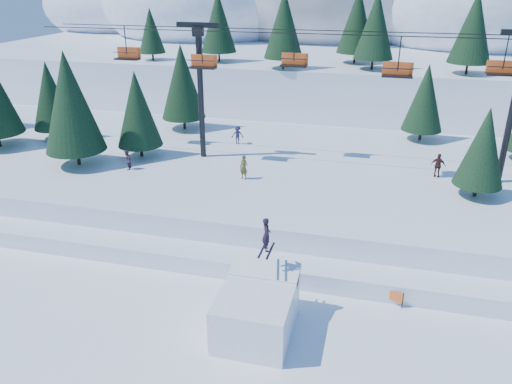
% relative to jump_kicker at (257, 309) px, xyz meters
% --- Properties ---
extents(ground, '(160.00, 160.00, 0.00)m').
position_rel_jump_kicker_xyz_m(ground, '(0.30, -1.16, -1.28)').
color(ground, white).
rests_on(ground, ground).
extents(mid_shelf, '(70.00, 22.00, 2.50)m').
position_rel_jump_kicker_xyz_m(mid_shelf, '(0.30, 16.84, -0.03)').
color(mid_shelf, white).
rests_on(mid_shelf, ground).
extents(berm, '(70.00, 6.00, 1.10)m').
position_rel_jump_kicker_xyz_m(berm, '(0.30, 6.84, -0.73)').
color(berm, white).
rests_on(berm, ground).
extents(mountain_ridge, '(119.00, 60.58, 26.46)m').
position_rel_jump_kicker_xyz_m(mountain_ridge, '(-4.78, 72.20, 8.36)').
color(mountain_ridge, white).
rests_on(mountain_ridge, ground).
extents(jump_kicker, '(3.43, 4.68, 5.43)m').
position_rel_jump_kicker_xyz_m(jump_kicker, '(0.00, 0.00, 0.00)').
color(jump_kicker, white).
rests_on(jump_kicker, ground).
extents(chairlift, '(46.00, 3.21, 10.28)m').
position_rel_jump_kicker_xyz_m(chairlift, '(2.25, 16.88, 8.05)').
color(chairlift, black).
rests_on(chairlift, mid_shelf).
extents(conifer_stand, '(63.80, 16.98, 9.36)m').
position_rel_jump_kicker_xyz_m(conifer_stand, '(1.24, 17.38, 5.70)').
color(conifer_stand, black).
rests_on(conifer_stand, mid_shelf).
extents(distant_skiers, '(31.99, 8.83, 1.81)m').
position_rel_jump_kicker_xyz_m(distant_skiers, '(1.83, 16.90, 2.07)').
color(distant_skiers, '#3C1F1D').
rests_on(distant_skiers, mid_shelf).
extents(banner_near, '(2.70, 0.99, 0.90)m').
position_rel_jump_kicker_xyz_m(banner_near, '(5.54, 4.08, -0.74)').
color(banner_near, black).
rests_on(banner_near, ground).
extents(banner_far, '(2.76, 0.79, 0.90)m').
position_rel_jump_kicker_xyz_m(banner_far, '(11.67, 5.50, -0.74)').
color(banner_far, black).
rests_on(banner_far, ground).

